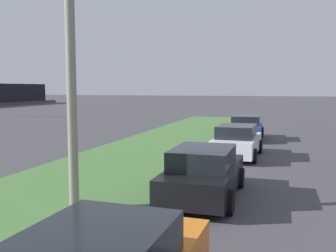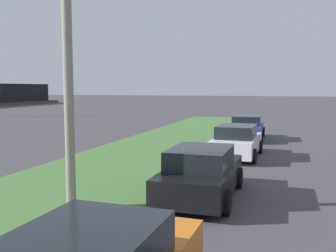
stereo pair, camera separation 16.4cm
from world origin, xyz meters
name	(u,v)px [view 2 (the right image)]	position (x,y,z in m)	size (l,w,h in m)	color
grass_median	(60,195)	(10.00, 6.27, 0.06)	(60.00, 6.00, 0.12)	#477238
parked_car_black	(201,173)	(11.16, 2.36, 0.72)	(4.31, 2.03, 1.47)	black
parked_car_white	(237,141)	(17.96, 2.18, 0.72)	(4.36, 2.13, 1.47)	silver
parked_car_blue	(247,128)	(24.18, 2.32, 0.72)	(4.34, 2.09, 1.47)	#23389E
streetlight	(78,35)	(8.84, 4.88, 4.39)	(0.99, 2.83, 7.50)	gray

